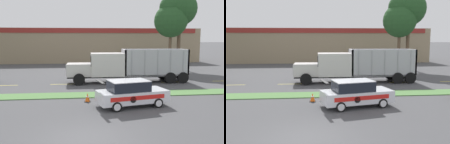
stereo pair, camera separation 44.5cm
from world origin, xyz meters
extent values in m
plane|color=#474749|center=(0.00, 0.00, 0.00)|extent=(600.00, 600.00, 0.00)
cube|color=#517F42|center=(0.00, 8.46, 0.03)|extent=(120.00, 1.94, 0.06)
cube|color=yellow|center=(-7.30, 13.43, 0.00)|extent=(2.40, 0.14, 0.01)
cube|color=yellow|center=(-1.90, 13.43, 0.00)|extent=(2.40, 0.14, 0.01)
cube|color=yellow|center=(3.50, 13.43, 0.00)|extent=(2.40, 0.14, 0.01)
cube|color=yellow|center=(8.90, 13.43, 0.00)|extent=(2.40, 0.14, 0.01)
cube|color=black|center=(4.34, 13.94, 0.63)|extent=(11.79, 1.39, 0.18)
cube|color=silver|center=(-0.40, 13.94, 1.32)|extent=(2.30, 2.08, 1.20)
cube|color=#B7B7BC|center=(-1.58, 13.94, 1.32)|extent=(0.06, 1.77, 1.02)
cube|color=silver|center=(2.33, 13.94, 1.81)|extent=(3.16, 2.53, 2.18)
cube|color=black|center=(0.73, 13.94, 2.20)|extent=(0.04, 2.15, 0.98)
cylinder|color=silver|center=(4.01, 13.11, 2.53)|extent=(0.14, 0.14, 1.43)
cube|color=#ADADB2|center=(7.07, 13.94, 0.78)|extent=(6.33, 2.53, 0.12)
cube|color=#ADADB2|center=(3.99, 13.94, 2.03)|extent=(0.16, 2.53, 2.49)
cube|color=#ADADB2|center=(10.16, 13.94, 2.03)|extent=(0.16, 2.53, 2.49)
cube|color=#ADADB2|center=(7.07, 12.75, 2.03)|extent=(6.33, 0.16, 2.49)
cube|color=#ADADB2|center=(7.07, 15.12, 2.03)|extent=(6.33, 0.16, 2.49)
cube|color=#99999E|center=(4.54, 12.65, 2.03)|extent=(0.10, 0.04, 2.36)
cube|color=#99999E|center=(5.81, 12.65, 2.03)|extent=(0.10, 0.04, 2.36)
cube|color=#99999E|center=(7.07, 12.65, 2.03)|extent=(0.10, 0.04, 2.36)
cube|color=#99999E|center=(8.34, 12.65, 2.03)|extent=(0.10, 0.04, 2.36)
cube|color=#99999E|center=(9.60, 12.65, 2.03)|extent=(0.10, 0.04, 2.36)
cylinder|color=black|center=(-0.40, 12.69, 0.54)|extent=(1.08, 0.30, 1.08)
cylinder|color=black|center=(-0.40, 15.18, 0.54)|extent=(1.08, 0.30, 1.08)
cylinder|color=black|center=(9.64, 12.69, 0.54)|extent=(1.08, 0.30, 1.08)
cylinder|color=black|center=(9.64, 15.18, 0.54)|extent=(1.08, 0.30, 1.08)
cylinder|color=black|center=(8.37, 12.69, 0.54)|extent=(1.08, 0.30, 1.08)
cylinder|color=black|center=(8.37, 15.18, 0.54)|extent=(1.08, 0.30, 1.08)
cube|color=silver|center=(3.09, 5.03, 0.67)|extent=(4.75, 2.77, 0.74)
cube|color=black|center=(2.83, 4.97, 1.35)|extent=(2.75, 2.12, 0.62)
cube|color=silver|center=(2.83, 4.97, 1.67)|extent=(2.75, 2.12, 0.04)
cube|color=black|center=(1.01, 4.57, 1.71)|extent=(0.52, 1.49, 0.03)
cube|color=red|center=(3.29, 4.11, 0.74)|extent=(3.48, 0.78, 0.26)
cylinder|color=black|center=(2.97, 4.04, 0.67)|extent=(0.40, 0.10, 0.41)
cylinder|color=black|center=(4.63, 4.46, 0.30)|extent=(0.63, 0.33, 0.60)
cylinder|color=silver|center=(4.65, 4.36, 0.30)|extent=(0.41, 0.10, 0.42)
cylinder|color=black|center=(4.25, 6.19, 0.30)|extent=(0.63, 0.33, 0.60)
cylinder|color=silver|center=(4.22, 6.30, 0.30)|extent=(0.41, 0.10, 0.42)
cylinder|color=black|center=(1.93, 3.86, 0.30)|extent=(0.63, 0.33, 0.60)
cylinder|color=silver|center=(1.95, 3.76, 0.30)|extent=(0.41, 0.10, 0.42)
cylinder|color=black|center=(1.55, 5.59, 0.30)|extent=(0.63, 0.33, 0.60)
cylinder|color=silver|center=(1.52, 5.70, 0.30)|extent=(0.41, 0.10, 0.42)
cube|color=black|center=(0.26, 6.50, 0.01)|extent=(0.45, 0.45, 0.03)
cone|color=#EA5B14|center=(0.26, 6.50, 0.31)|extent=(0.34, 0.34, 0.55)
cylinder|color=white|center=(0.26, 6.50, 0.36)|extent=(0.19, 0.19, 0.07)
cube|color=#9E896B|center=(0.11, 39.55, 3.08)|extent=(42.64, 12.00, 6.16)
cube|color=maroon|center=(0.11, 33.50, 5.71)|extent=(40.50, 0.10, 0.80)
cylinder|color=brown|center=(12.18, 23.68, 2.76)|extent=(0.44, 0.44, 5.51)
sphere|color=#234C23|center=(12.18, 23.68, 6.78)|extent=(4.60, 4.60, 4.60)
sphere|color=#234C23|center=(12.18, 23.68, 8.62)|extent=(3.22, 3.22, 3.22)
cylinder|color=brown|center=(13.58, 24.07, 3.59)|extent=(0.51, 0.51, 7.17)
sphere|color=#234C23|center=(13.58, 24.07, 8.48)|extent=(4.76, 4.76, 4.76)
camera|label=1|loc=(-0.01, -10.32, 4.29)|focal=40.00mm
camera|label=2|loc=(0.44, -10.37, 4.29)|focal=40.00mm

